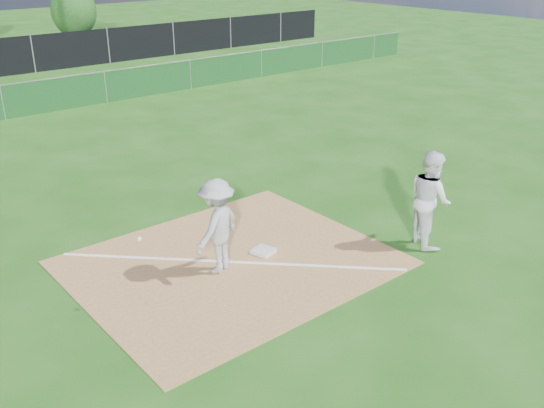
# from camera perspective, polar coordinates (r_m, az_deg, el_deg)

# --- Properties ---
(ground) EXTENTS (90.00, 90.00, 0.00)m
(ground) POSITION_cam_1_polar(r_m,az_deg,el_deg) (19.77, -19.45, 4.54)
(ground) COLOR #1A4D10
(ground) RESTS_ON ground
(infield_dirt) EXTENTS (6.00, 5.00, 0.02)m
(infield_dirt) POSITION_cam_1_polar(r_m,az_deg,el_deg) (12.30, -3.87, -5.50)
(infield_dirt) COLOR #9C703E
(infield_dirt) RESTS_ON ground
(foul_line) EXTENTS (5.01, 5.01, 0.01)m
(foul_line) POSITION_cam_1_polar(r_m,az_deg,el_deg) (12.30, -3.87, -5.44)
(foul_line) COLOR white
(foul_line) RESTS_ON infield_dirt
(green_fence) EXTENTS (44.00, 0.05, 1.20)m
(green_fence) POSITION_cam_1_polar(r_m,az_deg,el_deg) (24.23, -24.02, 8.65)
(green_fence) COLOR #103A16
(green_fence) RESTS_ON ground
(first_base) EXTENTS (0.50, 0.50, 0.08)m
(first_base) POSITION_cam_1_polar(r_m,az_deg,el_deg) (12.60, -0.79, -4.44)
(first_base) COLOR silver
(first_base) RESTS_ON infield_dirt
(play_at_first) EXTENTS (2.48, 1.11, 1.89)m
(play_at_first) POSITION_cam_1_polar(r_m,az_deg,el_deg) (11.61, -5.18, -2.09)
(play_at_first) COLOR #B0B0B2
(play_at_first) RESTS_ON infield_dirt
(runner) EXTENTS (1.15, 1.25, 2.06)m
(runner) POSITION_cam_1_polar(r_m,az_deg,el_deg) (13.06, 14.65, 0.50)
(runner) COLOR white
(runner) RESTS_ON ground
(tree_right) EXTENTS (2.95, 2.95, 3.50)m
(tree_right) POSITION_cam_1_polar(r_m,az_deg,el_deg) (43.98, -18.17, 16.91)
(tree_right) COLOR #382316
(tree_right) RESTS_ON ground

